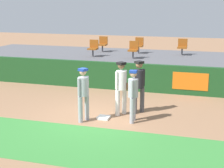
# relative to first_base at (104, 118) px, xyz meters

# --- Properties ---
(ground_plane) EXTENTS (60.00, 60.00, 0.00)m
(ground_plane) POSITION_rel_first_base_xyz_m (-0.28, 0.01, -0.04)
(ground_plane) COLOR #936B4C
(grass_foreground_strip) EXTENTS (18.00, 2.80, 0.01)m
(grass_foreground_strip) POSITION_rel_first_base_xyz_m (-0.28, -2.29, -0.04)
(grass_foreground_strip) COLOR #388438
(grass_foreground_strip) RESTS_ON ground_plane
(first_base) EXTENTS (0.40, 0.40, 0.08)m
(first_base) POSITION_rel_first_base_xyz_m (0.00, 0.00, 0.00)
(first_base) COLOR white
(first_base) RESTS_ON ground_plane
(player_fielder_home) EXTENTS (0.55, 0.50, 1.89)m
(player_fielder_home) POSITION_rel_first_base_xyz_m (0.46, 0.61, 1.05)
(player_fielder_home) COLOR white
(player_fielder_home) RESTS_ON ground_plane
(player_runner_visitor) EXTENTS (0.35, 0.49, 1.75)m
(player_runner_visitor) POSITION_rel_first_base_xyz_m (1.03, -0.02, 0.98)
(player_runner_visitor) COLOR #9EA3AD
(player_runner_visitor) RESTS_ON ground_plane
(player_coach_visitor) EXTENTS (0.44, 0.48, 1.81)m
(player_coach_visitor) POSITION_rel_first_base_xyz_m (-0.56, -0.43, 1.01)
(player_coach_visitor) COLOR #9EA3AD
(player_coach_visitor) RESTS_ON ground_plane
(player_umpire) EXTENTS (0.51, 0.51, 1.90)m
(player_umpire) POSITION_rel_first_base_xyz_m (1.00, 0.99, 1.06)
(player_umpire) COLOR #4C4C51
(player_umpire) RESTS_ON ground_plane
(field_wall) EXTENTS (18.00, 0.26, 1.25)m
(field_wall) POSITION_rel_first_base_xyz_m (-0.27, 4.07, 0.59)
(field_wall) COLOR #19471E
(field_wall) RESTS_ON ground_plane
(bleacher_platform) EXTENTS (18.00, 4.80, 1.25)m
(bleacher_platform) POSITION_rel_first_base_xyz_m (-0.28, 6.64, 0.58)
(bleacher_platform) COLOR #59595E
(bleacher_platform) RESTS_ON ground_plane
(seat_back_left) EXTENTS (0.48, 0.44, 0.84)m
(seat_back_left) POSITION_rel_first_base_xyz_m (-2.43, 7.32, 1.68)
(seat_back_left) COLOR #4C4C51
(seat_back_left) RESTS_ON bleacher_platform
(seat_front_center) EXTENTS (0.45, 0.44, 0.84)m
(seat_front_center) POSITION_rel_first_base_xyz_m (-0.27, 5.51, 1.68)
(seat_front_center) COLOR #4C4C51
(seat_front_center) RESTS_ON bleacher_platform
(seat_back_center) EXTENTS (0.44, 0.44, 0.84)m
(seat_back_center) POSITION_rel_first_base_xyz_m (-0.40, 7.31, 1.68)
(seat_back_center) COLOR #4C4C51
(seat_back_center) RESTS_ON bleacher_platform
(seat_front_left) EXTENTS (0.45, 0.44, 0.84)m
(seat_front_left) POSITION_rel_first_base_xyz_m (-2.34, 5.51, 1.68)
(seat_front_left) COLOR #4C4C51
(seat_front_left) RESTS_ON bleacher_platform
(seat_back_right) EXTENTS (0.48, 0.44, 0.84)m
(seat_back_right) POSITION_rel_first_base_xyz_m (1.90, 7.32, 1.68)
(seat_back_right) COLOR #4C4C51
(seat_back_right) RESTS_ON bleacher_platform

